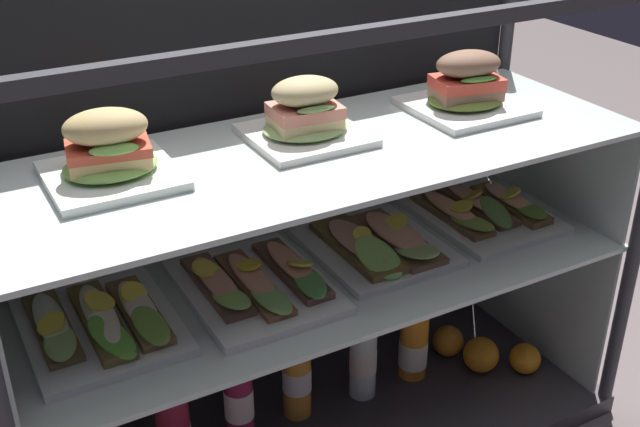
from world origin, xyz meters
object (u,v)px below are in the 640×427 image
object	(u,v)px
plated_roll_sandwich_left_of_center	(307,116)
open_sandwich_tray_near_left_corner	(377,243)
plated_roll_sandwich_mid_left	(109,155)
open_sandwich_tray_mid_right	(99,322)
open_sandwich_tray_left_of_center	(257,284)
juice_bottle_front_left_end	(363,357)
orange_fruit_rolled_forward	(481,355)
juice_bottle_front_second	(297,378)
open_sandwich_tray_center	(482,210)
orange_fruit_near_left_post	(525,358)
plated_roll_sandwich_right_of_center	(466,89)
orange_fruit_beside_bottles	(448,341)
juice_bottle_tucked_behind	(239,402)
juice_bottle_back_left	(414,343)

from	to	relation	value
plated_roll_sandwich_left_of_center	open_sandwich_tray_near_left_corner	size ratio (longest dim) A/B	0.64
plated_roll_sandwich_mid_left	open_sandwich_tray_mid_right	distance (m)	0.28
open_sandwich_tray_left_of_center	juice_bottle_front_left_end	xyz separation A→B (m)	(0.26, 0.05, -0.30)
open_sandwich_tray_near_left_corner	orange_fruit_rolled_forward	xyz separation A→B (m)	(0.28, -0.03, -0.35)
juice_bottle_front_left_end	juice_bottle_front_second	bearing A→B (deg)	174.83
open_sandwich_tray_center	orange_fruit_near_left_post	size ratio (longest dim) A/B	4.33
plated_roll_sandwich_mid_left	plated_roll_sandwich_right_of_center	size ratio (longest dim) A/B	0.97
juice_bottle_front_left_end	open_sandwich_tray_near_left_corner	bearing A→B (deg)	-83.49
plated_roll_sandwich_left_of_center	open_sandwich_tray_center	bearing A→B (deg)	-3.44
open_sandwich_tray_mid_right	orange_fruit_beside_bottles	xyz separation A→B (m)	(0.79, 0.06, -0.36)
open_sandwich_tray_center	juice_bottle_front_second	world-z (taller)	open_sandwich_tray_center
juice_bottle_tucked_behind	orange_fruit_near_left_post	xyz separation A→B (m)	(0.66, -0.10, -0.07)
plated_roll_sandwich_left_of_center	orange_fruit_rolled_forward	world-z (taller)	plated_roll_sandwich_left_of_center
plated_roll_sandwich_mid_left	orange_fruit_beside_bottles	xyz separation A→B (m)	(0.73, 0.02, -0.63)
plated_roll_sandwich_left_of_center	orange_fruit_beside_bottles	size ratio (longest dim) A/B	2.73
plated_roll_sandwich_right_of_center	open_sandwich_tray_near_left_corner	bearing A→B (deg)	-174.62
juice_bottle_tucked_behind	orange_fruit_beside_bottles	world-z (taller)	juice_bottle_tucked_behind
plated_roll_sandwich_mid_left	juice_bottle_back_left	xyz separation A→B (m)	(0.62, 0.00, -0.59)
plated_roll_sandwich_mid_left	juice_bottle_front_left_end	world-z (taller)	plated_roll_sandwich_mid_left
plated_roll_sandwich_right_of_center	plated_roll_sandwich_mid_left	bearing A→B (deg)	178.67
orange_fruit_beside_bottles	plated_roll_sandwich_right_of_center	bearing A→B (deg)	-139.06
orange_fruit_beside_bottles	juice_bottle_tucked_behind	bearing A→B (deg)	-176.25
open_sandwich_tray_near_left_corner	juice_bottle_front_second	bearing A→B (deg)	163.43
plated_roll_sandwich_right_of_center	juice_bottle_front_left_end	distance (m)	0.61
plated_roll_sandwich_right_of_center	open_sandwich_tray_mid_right	bearing A→B (deg)	-178.39
plated_roll_sandwich_right_of_center	orange_fruit_rolled_forward	distance (m)	0.63
open_sandwich_tray_near_left_corner	juice_bottle_back_left	distance (m)	0.34
plated_roll_sandwich_left_of_center	juice_bottle_back_left	xyz separation A→B (m)	(0.26, -0.00, -0.58)
orange_fruit_near_left_post	open_sandwich_tray_center	bearing A→B (deg)	132.29
plated_roll_sandwich_right_of_center	juice_bottle_front_left_end	size ratio (longest dim) A/B	0.90
plated_roll_sandwich_left_of_center	plated_roll_sandwich_right_of_center	distance (m)	0.34
open_sandwich_tray_mid_right	open_sandwich_tray_left_of_center	xyz separation A→B (m)	(0.28, -0.02, -0.00)
juice_bottle_front_second	juice_bottle_back_left	world-z (taller)	juice_bottle_front_second
open_sandwich_tray_center	orange_fruit_beside_bottles	world-z (taller)	open_sandwich_tray_center
open_sandwich_tray_near_left_corner	open_sandwich_tray_center	xyz separation A→B (m)	(0.27, 0.02, -0.00)
juice_bottle_tucked_behind	orange_fruit_rolled_forward	xyz separation A→B (m)	(0.58, -0.05, -0.07)
plated_roll_sandwich_right_of_center	open_sandwich_tray_center	distance (m)	0.28
open_sandwich_tray_mid_right	juice_bottle_tucked_behind	distance (m)	0.38
plated_roll_sandwich_left_of_center	open_sandwich_tray_center	distance (m)	0.49
open_sandwich_tray_near_left_corner	orange_fruit_beside_bottles	xyz separation A→B (m)	(0.25, 0.05, -0.36)
open_sandwich_tray_mid_right	orange_fruit_beside_bottles	world-z (taller)	open_sandwich_tray_mid_right
open_sandwich_tray_left_of_center	juice_bottle_tucked_behind	world-z (taller)	open_sandwich_tray_left_of_center
orange_fruit_near_left_post	open_sandwich_tray_left_of_center	bearing A→B (deg)	174.35
plated_roll_sandwich_right_of_center	open_sandwich_tray_left_of_center	distance (m)	0.55
open_sandwich_tray_left_of_center	juice_bottle_tucked_behind	xyz separation A→B (m)	(-0.03, 0.04, -0.29)
orange_fruit_rolled_forward	orange_fruit_near_left_post	bearing A→B (deg)	-32.60
plated_roll_sandwich_right_of_center	juice_bottle_back_left	world-z (taller)	plated_roll_sandwich_right_of_center
plated_roll_sandwich_right_of_center	open_sandwich_tray_near_left_corner	world-z (taller)	plated_roll_sandwich_right_of_center
plated_roll_sandwich_mid_left	juice_bottle_tucked_behind	bearing A→B (deg)	-5.04
orange_fruit_near_left_post	juice_bottle_front_left_end	bearing A→B (deg)	162.49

